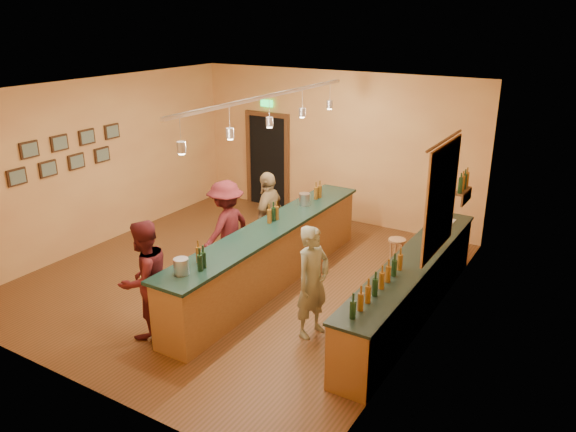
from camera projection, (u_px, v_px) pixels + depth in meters
The scene contains 18 objects.
floor at pixel (242, 276), 9.77m from camera, with size 7.00×7.00×0.00m, color #513517.
ceiling at pixel (236, 89), 8.67m from camera, with size 6.50×7.00×0.02m, color silver.
wall_back at pixel (335, 147), 12.03m from camera, with size 6.50×0.02×3.20m, color #CC854C.
wall_front at pixel (59, 265), 6.40m from camera, with size 6.50×0.02×3.20m, color #CC854C.
wall_left at pixel (102, 162), 10.80m from camera, with size 0.02×7.00×3.20m, color #CC854C.
wall_right at pixel (432, 224), 7.64m from camera, with size 0.02×7.00×3.20m, color #CC854C.
doorway at pixel (268, 158), 13.00m from camera, with size 1.15×0.09×2.48m.
tapestry at pixel (441, 199), 7.88m from camera, with size 0.03×1.40×1.60m, color maroon.
bottle_shelf at pixel (464, 184), 9.18m from camera, with size 0.17×0.55×0.54m.
picture_grid at pixel (68, 152), 10.06m from camera, with size 0.06×2.20×0.70m, color #382111, non-canonical shape.
back_counter at pixel (411, 287), 8.30m from camera, with size 0.60×4.55×1.27m.
tasting_bar at pixel (271, 251), 9.26m from camera, with size 0.73×5.10×1.38m.
pendant_track at pixel (269, 106), 8.45m from camera, with size 0.11×4.60×0.50m.
bartender at pixel (313, 282), 7.75m from camera, with size 0.59×0.39×1.63m, color gray.
customer_a at pixel (145, 280), 7.72m from camera, with size 0.83×0.65×1.71m, color #59191E.
customer_b at pixel (269, 217), 10.08m from camera, with size 0.99×0.41×1.69m, color #997A51.
customer_c at pixel (226, 228), 9.60m from camera, with size 1.09×0.62×1.68m, color #59191E.
bar_stool at pixel (397, 247), 9.76m from camera, with size 0.30×0.30×0.62m.
Camera 1 is at (5.26, -7.13, 4.32)m, focal length 35.00 mm.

